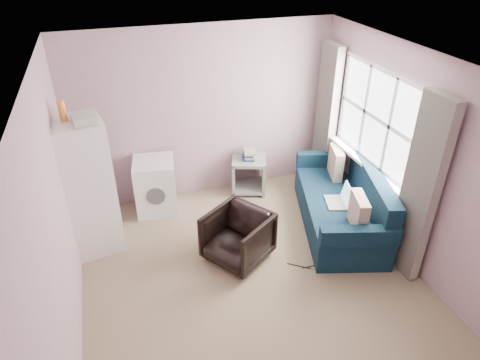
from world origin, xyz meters
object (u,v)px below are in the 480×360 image
object	(u,v)px
armchair	(238,235)
washing_machine	(156,185)
side_table	(249,172)
fridge	(87,187)
sofa	(344,205)

from	to	relation	value
armchair	washing_machine	distance (m)	1.58
washing_machine	side_table	distance (m)	1.44
armchair	fridge	distance (m)	1.90
sofa	washing_machine	bearing A→B (deg)	170.31
fridge	side_table	size ratio (longest dim) A/B	2.86
armchair	sofa	world-z (taller)	sofa
sofa	side_table	bearing A→B (deg)	142.70
washing_machine	sofa	world-z (taller)	sofa
armchair	side_table	distance (m)	1.61
fridge	washing_machine	size ratio (longest dim) A/B	2.48
fridge	side_table	xyz separation A→B (m)	(2.28, 0.66, -0.55)
armchair	fridge	world-z (taller)	fridge
side_table	sofa	distance (m)	1.56
washing_machine	side_table	world-z (taller)	washing_machine
washing_machine	side_table	size ratio (longest dim) A/B	1.15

